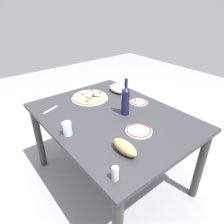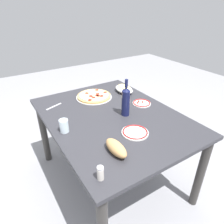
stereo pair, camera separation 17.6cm
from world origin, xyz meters
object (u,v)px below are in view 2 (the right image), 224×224
Objects in this scene: baked_pasta_dish at (124,89)px; dining_table at (112,125)px; wine_bottle at (126,101)px; pepperoni_pizza at (94,96)px; spice_shaker at (100,173)px; side_plate_far at (135,132)px; bread_loaf at (116,148)px; water_glass at (64,126)px; side_plate_near at (142,103)px.

dining_table is at bearing -46.73° from baked_pasta_dish.
dining_table is 0.27m from wine_bottle.
pepperoni_pizza is 0.34m from baked_pasta_dish.
dining_table is at bearing 142.74° from spice_shaker.
side_plate_far is at bearing -20.35° from wine_bottle.
pepperoni_pizza reaches higher than side_plate_far.
bread_loaf reaches higher than pepperoni_pizza.
spice_shaker reaches higher than side_plate_far.
baked_pasta_dish is 1.23m from spice_shaker.
bread_loaf is (0.38, -0.34, -0.09)m from wine_bottle.
side_plate_far is (0.30, 0.44, -0.04)m from water_glass.
wine_bottle is at bearing -33.67° from baked_pasta_dish.
side_plate_far reaches higher than dining_table.
side_plate_near is at bearing 94.69° from dining_table.
baked_pasta_dish is (-0.35, 0.37, 0.15)m from dining_table.
side_plate_far is at bearing -28.74° from baked_pasta_dish.
pepperoni_pizza is at bearing 177.22° from side_plate_far.
spice_shaker is at bearing -46.09° from wine_bottle.
spice_shaker is at bearing -54.34° from bread_loaf.
baked_pasta_dish is at bearing 151.26° from side_plate_far.
dining_table is 16.17× the size of spice_shaker.
spice_shaker is (0.92, -0.81, 0.00)m from baked_pasta_dish.
water_glass is at bearing -87.31° from dining_table.
water_glass is at bearing -93.75° from wine_bottle.
water_glass reaches higher than baked_pasta_dish.
spice_shaker is at bearing -52.68° from side_plate_near.
spice_shaker reaches higher than side_plate_near.
pepperoni_pizza is 4.18× the size of spice_shaker.
side_plate_far is (0.73, -0.04, -0.01)m from pepperoni_pizza.
side_plate_far is at bearing -2.78° from pepperoni_pizza.
spice_shaker is (0.25, -0.44, 0.03)m from side_plate_far.
wine_bottle is (0.41, -0.27, 0.09)m from baked_pasta_dish.
side_plate_far is 0.97× the size of bread_loaf.
baked_pasta_dish is 0.50m from wine_bottle.
spice_shaker is (0.60, -0.79, 0.03)m from side_plate_near.
baked_pasta_dish is 0.32m from side_plate_near.
pepperoni_pizza reaches higher than side_plate_near.
side_plate_near is at bearing 108.60° from wine_bottle.
baked_pasta_dish reaches higher than side_plate_near.
bread_loaf reaches higher than baked_pasta_dish.
water_glass is at bearing -124.69° from side_plate_far.
side_plate_far is (0.33, 0.00, 0.12)m from dining_table.
side_plate_near reaches higher than side_plate_far.
dining_table is 5.86× the size of baked_pasta_dish.
baked_pasta_dish is 1.00m from bread_loaf.
pepperoni_pizza is 1.09m from spice_shaker.
wine_bottle is 1.59× the size of side_plate_far.
dining_table is 3.87× the size of pepperoni_pizza.
side_plate_near is 0.50m from side_plate_far.
spice_shaker reaches higher than pepperoni_pizza.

